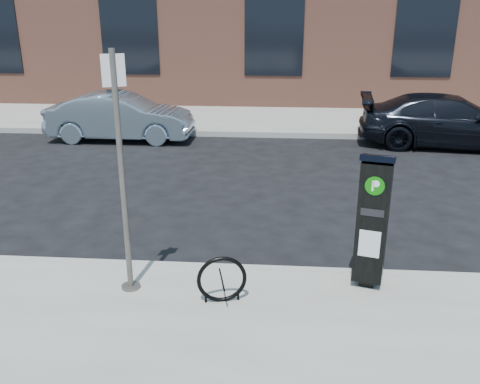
# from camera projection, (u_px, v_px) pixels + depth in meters

# --- Properties ---
(ground) EXTENTS (120.00, 120.00, 0.00)m
(ground) POSITION_uv_depth(u_px,v_px,m) (256.00, 276.00, 6.83)
(ground) COLOR black
(ground) RESTS_ON ground
(sidewalk_far) EXTENTS (60.00, 12.00, 0.15)m
(sidewalk_far) POSITION_uv_depth(u_px,v_px,m) (273.00, 100.00, 19.95)
(sidewalk_far) COLOR gray
(sidewalk_far) RESTS_ON ground
(curb_near) EXTENTS (60.00, 0.12, 0.16)m
(curb_near) POSITION_uv_depth(u_px,v_px,m) (256.00, 272.00, 6.78)
(curb_near) COLOR #9E9B93
(curb_near) RESTS_ON ground
(curb_far) EXTENTS (60.00, 0.12, 0.16)m
(curb_far) POSITION_uv_depth(u_px,v_px,m) (270.00, 135.00, 14.33)
(curb_far) COLOR #9E9B93
(curb_far) RESTS_ON ground
(parking_kiosk) EXTENTS (0.47, 0.43, 1.70)m
(parking_kiosk) POSITION_uv_depth(u_px,v_px,m) (373.00, 220.00, 6.05)
(parking_kiosk) COLOR black
(parking_kiosk) RESTS_ON sidewalk_near
(sign_pole) EXTENTS (0.24, 0.23, 2.85)m
(sign_pole) POSITION_uv_depth(u_px,v_px,m) (122.00, 179.00, 5.78)
(sign_pole) COLOR #4D4943
(sign_pole) RESTS_ON sidewalk_near
(bike_rack) EXTENTS (0.58, 0.18, 0.58)m
(bike_rack) POSITION_uv_depth(u_px,v_px,m) (222.00, 280.00, 5.88)
(bike_rack) COLOR black
(bike_rack) RESTS_ON sidewalk_near
(car_silver) EXTENTS (3.91, 1.37, 1.29)m
(car_silver) POSITION_uv_depth(u_px,v_px,m) (121.00, 117.00, 13.86)
(car_silver) COLOR #7D919F
(car_silver) RESTS_ON ground
(car_dark) EXTENTS (4.79, 2.40, 1.34)m
(car_dark) POSITION_uv_depth(u_px,v_px,m) (449.00, 121.00, 13.21)
(car_dark) COLOR black
(car_dark) RESTS_ON ground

